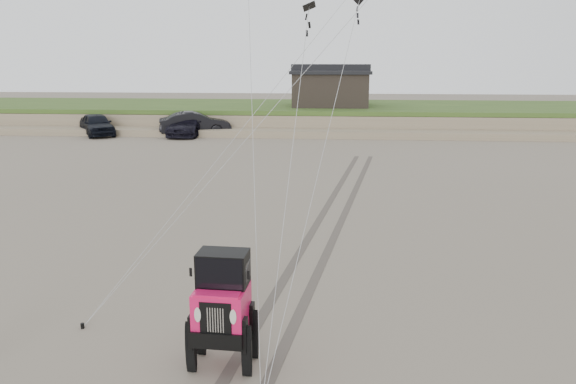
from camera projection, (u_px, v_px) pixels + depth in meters
name	position (u px, v px, depth m)	size (l,w,h in m)	color
ground	(214.00, 356.00, 10.92)	(160.00, 160.00, 0.00)	#6B6054
dune_ridge	(306.00, 116.00, 47.06)	(160.00, 14.25, 1.73)	#7A6B54
cabin	(330.00, 87.00, 45.86)	(6.40, 5.40, 3.35)	black
truck_a	(97.00, 124.00, 41.33)	(1.91, 4.75, 1.62)	black
truck_b	(195.00, 123.00, 41.51)	(1.82, 5.21, 1.72)	black
truck_c	(189.00, 125.00, 41.39)	(2.20, 5.41, 1.57)	black
jeep	(222.00, 322.00, 10.41)	(2.05, 4.75, 1.77)	#DF1454
stake_main	(82.00, 326.00, 12.04)	(0.08, 0.08, 0.12)	black
tire_tracks	(324.00, 233.00, 18.52)	(5.22, 29.74, 0.01)	#4C443D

